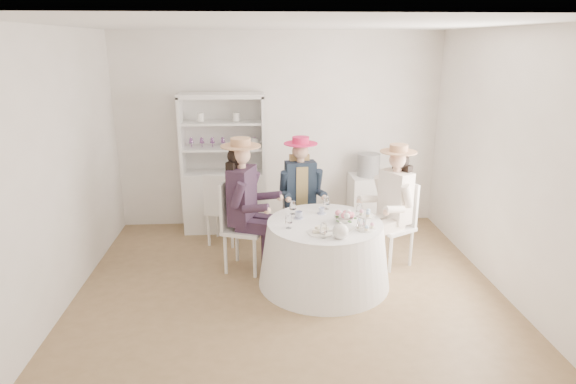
{
  "coord_description": "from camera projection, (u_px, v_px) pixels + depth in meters",
  "views": [
    {
      "loc": [
        -0.31,
        -4.68,
        2.55
      ],
      "look_at": [
        0.0,
        0.1,
        1.05
      ],
      "focal_mm": 30.0,
      "sensor_mm": 36.0,
      "label": 1
    }
  ],
  "objects": [
    {
      "name": "wall_back",
      "position": [
        279.0,
        131.0,
        6.74
      ],
      "size": [
        4.5,
        0.0,
        4.5
      ],
      "primitive_type": "plane",
      "rotation": [
        1.57,
        0.0,
        0.0
      ],
      "color": "silver",
      "rests_on": "ground"
    },
    {
      "name": "hatbox",
      "position": [
        369.0,
        165.0,
        6.71
      ],
      "size": [
        0.37,
        0.37,
        0.31
      ],
      "primitive_type": "cylinder",
      "rotation": [
        0.0,
        0.0,
        0.22
      ],
      "color": "black",
      "rests_on": "side_table"
    },
    {
      "name": "teacup_a",
      "position": [
        299.0,
        215.0,
        5.23
      ],
      "size": [
        0.11,
        0.11,
        0.07
      ],
      "primitive_type": "imported",
      "rotation": [
        0.0,
        0.0,
        -0.23
      ],
      "color": "white",
      "rests_on": "tea_table"
    },
    {
      "name": "guest_right",
      "position": [
        394.0,
        199.0,
        5.53
      ],
      "size": [
        0.62,
        0.57,
        1.45
      ],
      "rotation": [
        0.0,
        0.0,
        -1.06
      ],
      "color": "silver",
      "rests_on": "ground"
    },
    {
      "name": "hutch",
      "position": [
        225.0,
        183.0,
        6.67
      ],
      "size": [
        1.27,
        0.81,
        1.9
      ],
      "rotation": [
        0.0,
        0.0,
        -0.37
      ],
      "color": "silver",
      "rests_on": "ground"
    },
    {
      "name": "wall_right",
      "position": [
        505.0,
        163.0,
        4.97
      ],
      "size": [
        0.0,
        4.5,
        4.5
      ],
      "primitive_type": "plane",
      "rotation": [
        1.57,
        0.0,
        -1.57
      ],
      "color": "silver",
      "rests_on": "ground"
    },
    {
      "name": "spare_chair",
      "position": [
        222.0,
        207.0,
        6.19
      ],
      "size": [
        0.5,
        0.5,
        0.97
      ],
      "rotation": [
        0.0,
        0.0,
        2.86
      ],
      "color": "silver",
      "rests_on": "ground"
    },
    {
      "name": "cupcake_stand",
      "position": [
        365.0,
        222.0,
        4.92
      ],
      "size": [
        0.22,
        0.22,
        0.2
      ],
      "rotation": [
        0.0,
        0.0,
        0.07
      ],
      "color": "white",
      "rests_on": "tea_table"
    },
    {
      "name": "tea_table",
      "position": [
        324.0,
        253.0,
        5.24
      ],
      "size": [
        1.43,
        1.43,
        0.71
      ],
      "rotation": [
        0.0,
        0.0,
        -0.27
      ],
      "color": "white",
      "rests_on": "ground"
    },
    {
      "name": "teacup_b",
      "position": [
        322.0,
        211.0,
        5.37
      ],
      "size": [
        0.07,
        0.07,
        0.06
      ],
      "primitive_type": "imported",
      "rotation": [
        0.0,
        0.0,
        -0.06
      ],
      "color": "white",
      "rests_on": "tea_table"
    },
    {
      "name": "sandwich_plate",
      "position": [
        321.0,
        232.0,
        4.83
      ],
      "size": [
        0.27,
        0.27,
        0.06
      ],
      "rotation": [
        0.0,
        0.0,
        0.02
      ],
      "color": "white",
      "rests_on": "tea_table"
    },
    {
      "name": "wall_front",
      "position": [
        311.0,
        248.0,
        2.93
      ],
      "size": [
        4.5,
        0.0,
        4.5
      ],
      "primitive_type": "plane",
      "rotation": [
        -1.57,
        0.0,
        0.0
      ],
      "color": "silver",
      "rests_on": "ground"
    },
    {
      "name": "ceiling",
      "position": [
        289.0,
        25.0,
        4.43
      ],
      "size": [
        4.5,
        4.5,
        0.0
      ],
      "primitive_type": "plane",
      "rotation": [
        3.14,
        0.0,
        0.0
      ],
      "color": "white",
      "rests_on": "wall_back"
    },
    {
      "name": "wall_left",
      "position": [
        59.0,
        170.0,
        4.69
      ],
      "size": [
        0.0,
        4.5,
        4.5
      ],
      "primitive_type": "plane",
      "rotation": [
        1.57,
        0.0,
        1.57
      ],
      "color": "silver",
      "rests_on": "ground"
    },
    {
      "name": "flower_arrangement",
      "position": [
        345.0,
        215.0,
        5.1
      ],
      "size": [
        0.17,
        0.17,
        0.06
      ],
      "rotation": [
        0.0,
        0.0,
        -0.37
      ],
      "color": "pink",
      "rests_on": "tea_table"
    },
    {
      "name": "side_table",
      "position": [
        367.0,
        201.0,
        6.87
      ],
      "size": [
        0.49,
        0.49,
        0.75
      ],
      "primitive_type": "cube",
      "rotation": [
        0.0,
        0.0,
        0.03
      ],
      "color": "silver",
      "rests_on": "ground"
    },
    {
      "name": "stemware_set",
      "position": [
        325.0,
        216.0,
        5.11
      ],
      "size": [
        0.88,
        0.91,
        0.15
      ],
      "color": "white",
      "rests_on": "tea_table"
    },
    {
      "name": "guest_mid",
      "position": [
        301.0,
        187.0,
        5.97
      ],
      "size": [
        0.54,
        0.56,
        1.45
      ],
      "rotation": [
        0.0,
        0.0,
        0.11
      ],
      "color": "silver",
      "rests_on": "ground"
    },
    {
      "name": "flower_bowl",
      "position": [
        344.0,
        220.0,
        5.12
      ],
      "size": [
        0.21,
        0.21,
        0.05
      ],
      "primitive_type": "imported",
      "rotation": [
        0.0,
        0.0,
        0.02
      ],
      "color": "white",
      "rests_on": "tea_table"
    },
    {
      "name": "guest_left",
      "position": [
        244.0,
        198.0,
        5.39
      ],
      "size": [
        0.64,
        0.59,
        1.55
      ],
      "rotation": [
        0.0,
        0.0,
        1.23
      ],
      "color": "silver",
      "rests_on": "ground"
    },
    {
      "name": "teacup_c",
      "position": [
        345.0,
        215.0,
        5.24
      ],
      "size": [
        0.09,
        0.09,
        0.06
      ],
      "primitive_type": "imported",
      "rotation": [
        0.0,
        0.0,
        -0.1
      ],
      "color": "white",
      "rests_on": "tea_table"
    },
    {
      "name": "table_teapot",
      "position": [
        341.0,
        231.0,
        4.7
      ],
      "size": [
        0.22,
        0.16,
        0.17
      ],
      "rotation": [
        0.0,
        0.0,
        0.42
      ],
      "color": "white",
      "rests_on": "tea_table"
    },
    {
      "name": "ground",
      "position": [
        289.0,
        287.0,
        5.24
      ],
      "size": [
        4.5,
        4.5,
        0.0
      ],
      "primitive_type": "plane",
      "color": "brown",
      "rests_on": "ground"
    }
  ]
}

